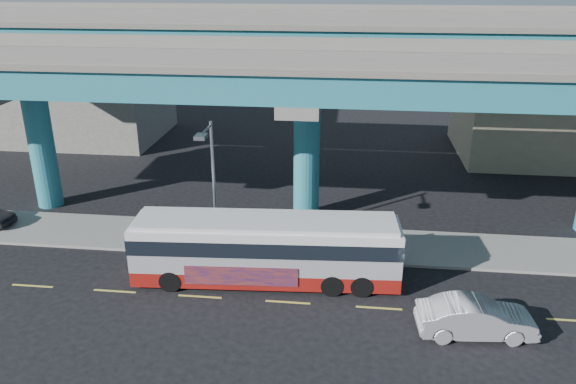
# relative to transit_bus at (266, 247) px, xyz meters

# --- Properties ---
(ground) EXTENTS (120.00, 120.00, 0.00)m
(ground) POSITION_rel_transit_bus_xyz_m (1.21, -1.49, -1.74)
(ground) COLOR black
(ground) RESTS_ON ground
(sidewalk) EXTENTS (70.00, 4.00, 0.15)m
(sidewalk) POSITION_rel_transit_bus_xyz_m (1.21, 4.01, -1.66)
(sidewalk) COLOR gray
(sidewalk) RESTS_ON ground
(lane_markings) EXTENTS (58.00, 0.12, 0.01)m
(lane_markings) POSITION_rel_transit_bus_xyz_m (1.21, -1.79, -1.73)
(lane_markings) COLOR #D8C64C
(lane_markings) RESTS_ON ground
(viaduct) EXTENTS (52.00, 12.40, 11.70)m
(viaduct) POSITION_rel_transit_bus_xyz_m (1.21, 7.61, 7.40)
(viaduct) COLOR teal
(viaduct) RESTS_ON ground
(building_beige) EXTENTS (14.00, 10.23, 7.00)m
(building_beige) POSITION_rel_transit_bus_xyz_m (19.21, 21.49, 1.77)
(building_beige) COLOR #C3B18B
(building_beige) RESTS_ON ground
(building_concrete) EXTENTS (12.00, 10.00, 9.00)m
(building_concrete) POSITION_rel_transit_bus_xyz_m (-18.79, 22.51, 2.76)
(building_concrete) COLOR gray
(building_concrete) RESTS_ON ground
(transit_bus) EXTENTS (12.50, 3.42, 3.17)m
(transit_bus) POSITION_rel_transit_bus_xyz_m (0.00, 0.00, 0.00)
(transit_bus) COLOR maroon
(transit_bus) RESTS_ON ground
(sedan) EXTENTS (2.36, 4.92, 1.54)m
(sedan) POSITION_rel_transit_bus_xyz_m (8.96, -3.23, -0.97)
(sedan) COLOR #A5A6AA
(sedan) RESTS_ON ground
(street_lamp) EXTENTS (0.50, 2.28, 6.86)m
(street_lamp) POSITION_rel_transit_bus_xyz_m (-2.98, 1.97, 2.93)
(street_lamp) COLOR gray
(street_lamp) RESTS_ON sidewalk
(stop_sign) EXTENTS (0.66, 0.18, 2.24)m
(stop_sign) POSITION_rel_transit_bus_xyz_m (4.68, 2.69, -0.00)
(stop_sign) COLOR gray
(stop_sign) RESTS_ON sidewalk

